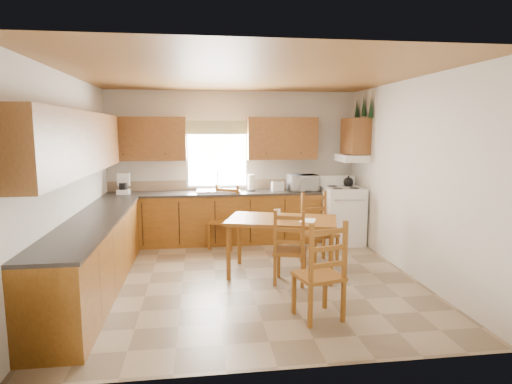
{
  "coord_description": "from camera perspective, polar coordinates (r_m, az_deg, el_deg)",
  "views": [
    {
      "loc": [
        -0.64,
        -5.55,
        2.02
      ],
      "look_at": [
        0.15,
        0.3,
        1.15
      ],
      "focal_mm": 30.0,
      "sensor_mm": 36.0,
      "label": 1
    }
  ],
  "objects": [
    {
      "name": "chair_far_left",
      "position": [
        7.32,
        -4.32,
        -3.4
      ],
      "size": [
        0.58,
        0.57,
        1.06
      ],
      "primitive_type": "cube",
      "rotation": [
        0.0,
        0.0,
        -0.43
      ],
      "color": "brown",
      "rests_on": "floor"
    },
    {
      "name": "dining_table",
      "position": [
        6.03,
        3.45,
        -7.26
      ],
      "size": [
        1.66,
        1.24,
        0.79
      ],
      "primitive_type": "cube",
      "rotation": [
        0.0,
        0.0,
        -0.3
      ],
      "color": "brown",
      "rests_on": "floor"
    },
    {
      "name": "chair_near_left",
      "position": [
        5.68,
        4.62,
        -7.21
      ],
      "size": [
        0.52,
        0.51,
        0.99
      ],
      "primitive_type": "cube",
      "rotation": [
        0.0,
        0.0,
        2.81
      ],
      "color": "brown",
      "rests_on": "floor"
    },
    {
      "name": "window_pane",
      "position": [
        7.78,
        -5.2,
        4.88
      ],
      "size": [
        1.05,
        0.01,
        1.1
      ],
      "primitive_type": "cube",
      "color": "white",
      "rests_on": "wall_back"
    },
    {
      "name": "wall_left",
      "position": [
        5.81,
        -23.72,
        1.07
      ],
      "size": [
        4.5,
        4.5,
        0.0
      ],
      "primitive_type": "plane",
      "color": "silver",
      "rests_on": "floor"
    },
    {
      "name": "stove",
      "position": [
        7.77,
        11.42,
        -3.13
      ],
      "size": [
        0.67,
        0.69,
        0.99
      ],
      "primitive_type": "cube",
      "rotation": [
        0.0,
        0.0,
        -0.0
      ],
      "color": "white",
      "rests_on": "floor"
    },
    {
      "name": "lower_cab_left",
      "position": [
        5.77,
        -20.7,
        -8.05
      ],
      "size": [
        0.6,
        3.6,
        0.88
      ],
      "primitive_type": "cube",
      "color": "brown",
      "rests_on": "floor"
    },
    {
      "name": "lower_cab_back",
      "position": [
        7.67,
        -5.56,
        -3.56
      ],
      "size": [
        3.75,
        0.6,
        0.88
      ],
      "primitive_type": "cube",
      "color": "brown",
      "rests_on": "floor"
    },
    {
      "name": "ceiling",
      "position": [
        5.63,
        -1.15,
        15.33
      ],
      "size": [
        4.5,
        4.5,
        0.0
      ],
      "primitive_type": "plane",
      "color": "olive",
      "rests_on": "floor"
    },
    {
      "name": "chair_far_right",
      "position": [
        6.5,
        8.5,
        -4.94
      ],
      "size": [
        0.55,
        0.54,
        1.07
      ],
      "primitive_type": "cube",
      "rotation": [
        0.0,
        0.0,
        0.29
      ],
      "color": "brown",
      "rests_on": "floor"
    },
    {
      "name": "window_valance",
      "position": [
        7.74,
        -5.24,
        8.57
      ],
      "size": [
        1.19,
        0.01,
        0.24
      ],
      "primitive_type": "cube",
      "color": "#456230",
      "rests_on": "wall_back"
    },
    {
      "name": "backsplash",
      "position": [
        7.86,
        -5.7,
        0.95
      ],
      "size": [
        3.75,
        0.01,
        0.18
      ],
      "primitive_type": "cube",
      "color": "gray",
      "rests_on": "counter_back"
    },
    {
      "name": "range_hood",
      "position": [
        7.69,
        12.67,
        4.45
      ],
      "size": [
        0.44,
        0.62,
        0.12
      ],
      "primitive_type": "cube",
      "color": "white",
      "rests_on": "wall_right"
    },
    {
      "name": "wall_back",
      "position": [
        7.85,
        -3.0,
        3.47
      ],
      "size": [
        4.5,
        4.5,
        0.0
      ],
      "primitive_type": "plane",
      "color": "silver",
      "rests_on": "floor"
    },
    {
      "name": "sink_basin",
      "position": [
        7.58,
        -5.05,
        0.16
      ],
      "size": [
        0.75,
        0.45,
        0.04
      ],
      "primitive_type": "cube",
      "color": "silver",
      "rests_on": "counter_back"
    },
    {
      "name": "table_paper",
      "position": [
        5.85,
        6.89,
        -3.78
      ],
      "size": [
        0.29,
        0.33,
        0.0
      ],
      "primitive_type": "cube",
      "rotation": [
        0.0,
        0.0,
        -0.36
      ],
      "color": "white",
      "rests_on": "dining_table"
    },
    {
      "name": "window_frame",
      "position": [
        7.79,
        -5.2,
        4.88
      ],
      "size": [
        1.13,
        0.02,
        1.18
      ],
      "primitive_type": "cube",
      "color": "white",
      "rests_on": "wall_back"
    },
    {
      "name": "wall_right",
      "position": [
        6.29,
        19.72,
        1.78
      ],
      "size": [
        4.5,
        4.5,
        0.0
      ],
      "primitive_type": "plane",
      "color": "silver",
      "rests_on": "floor"
    },
    {
      "name": "pine_decal_a",
      "position": [
        7.45,
        15.07,
        10.87
      ],
      "size": [
        0.22,
        0.22,
        0.36
      ],
      "primitive_type": "cone",
      "color": "black",
      "rests_on": "wall_right"
    },
    {
      "name": "counter_back",
      "position": [
        7.58,
        -5.61,
        -0.15
      ],
      "size": [
        3.75,
        0.63,
        0.04
      ],
      "primitive_type": "cube",
      "color": "#35302D",
      "rests_on": "lower_cab_back"
    },
    {
      "name": "toaster",
      "position": [
        7.67,
        2.89,
        0.76
      ],
      "size": [
        0.22,
        0.16,
        0.17
      ],
      "primitive_type": "cube",
      "rotation": [
        0.0,
        0.0,
        0.13
      ],
      "color": "white",
      "rests_on": "counter_back"
    },
    {
      "name": "upper_cab_stove",
      "position": [
        7.7,
        13.11,
        7.27
      ],
      "size": [
        0.33,
        0.62,
        0.62
      ],
      "primitive_type": "cube",
      "color": "brown",
      "rests_on": "wall_right"
    },
    {
      "name": "table_card",
      "position": [
        5.97,
        2.83,
        -2.89
      ],
      "size": [
        0.1,
        0.04,
        0.12
      ],
      "primitive_type": "cube",
      "rotation": [
        0.0,
        0.0,
        0.25
      ],
      "color": "white",
      "rests_on": "dining_table"
    },
    {
      "name": "microwave",
      "position": [
        7.75,
        6.25,
        1.23
      ],
      "size": [
        0.51,
        0.4,
        0.29
      ],
      "primitive_type": "imported",
      "rotation": [
        0.0,
        0.0,
        0.11
      ],
      "color": "white",
      "rests_on": "counter_back"
    },
    {
      "name": "upper_cab_left",
      "position": [
        5.59,
        -22.81,
        6.05
      ],
      "size": [
        0.33,
        3.6,
        0.75
      ],
      "primitive_type": "cube",
      "color": "brown",
      "rests_on": "wall_left"
    },
    {
      "name": "pine_decal_c",
      "position": [
        8.05,
        13.29,
        10.72
      ],
      "size": [
        0.22,
        0.22,
        0.36
      ],
      "primitive_type": "cone",
      "color": "black",
      "rests_on": "wall_right"
    },
    {
      "name": "counter_left",
      "position": [
        5.66,
        -20.94,
        -3.57
      ],
      "size": [
        0.63,
        3.6,
        0.04
      ],
      "primitive_type": "cube",
      "color": "#35302D",
      "rests_on": "lower_cab_left"
    },
    {
      "name": "pine_decal_b",
      "position": [
        7.75,
        14.16,
        11.09
      ],
      "size": [
        0.22,
        0.22,
        0.36
      ],
      "primitive_type": "cone",
      "color": "black",
      "rests_on": "wall_right"
    },
    {
      "name": "coffeemaker",
      "position": [
        7.66,
        -17.28,
        1.03
      ],
      "size": [
        0.28,
        0.3,
        0.34
      ],
      "primitive_type": "cube",
      "rotation": [
        0.0,
        0.0,
        0.39
      ],
      "color": "white",
      "rests_on": "counter_back"
    },
    {
      "name": "wall_front",
      "position": [
        3.42,
        3.23,
        -2.87
      ],
      "size": [
        4.5,
        4.5,
        0.0
      ],
      "primitive_type": "plane",
      "color": "silver",
      "rests_on": "floor"
    },
    {
      "name": "chair_near_right",
      "position": [
        4.67,
        8.36,
        -10.18
      ],
      "size": [
        0.54,
        0.53,
        1.08
      ],
      "primitive_type": "cube",
      "rotation": [
        0.0,
        0.0,
        3.38
      ],
      "color": "brown",
      "rests_on": "floor"
    },
    {
      "name": "floor",
      "position": [
        5.94,
        -1.07,
        -11.5
      ],
      "size": [
        4.5,
        4.5,
        0.0
      ],
      "primitive_type": "plane",
      "color": "#88755B",
      "rests_on": "ground"
    },
    {
      "name": "upper_cab_back_left",
      "position": [
        7.69,
        -14.58,
        6.88
      ],
      "size": [
        1.41,
        0.33,
        0.75
      ],
      "primitive_type": "cube",
      "color": "brown",
      "rests_on": "wall_back"
    },
    {
      "name": "paper_towel",
      "position": [
        7.66,
        -0.65,
        1.23
      ],
      "size": [
        0.14,
        0.14,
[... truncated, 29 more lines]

